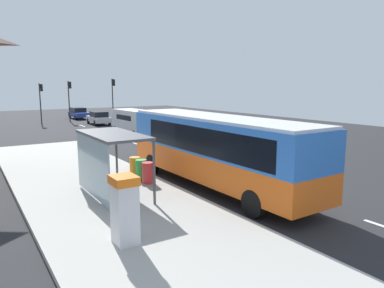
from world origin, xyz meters
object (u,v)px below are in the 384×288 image
(traffic_light_near_side, at_px, (113,93))
(traffic_light_far_side, at_px, (41,97))
(recycling_bin_orange, at_px, (135,167))
(sedan_near, at_px, (99,118))
(traffic_light_median, at_px, (69,95))
(recycling_bin_red, at_px, (148,173))
(sedan_far, at_px, (79,113))
(recycling_bin_green, at_px, (141,170))
(ticket_machine, at_px, (125,209))
(bus_shelter, at_px, (105,149))
(bus, at_px, (215,147))
(white_van, at_px, (134,120))

(traffic_light_near_side, height_order, traffic_light_far_side, traffic_light_near_side)
(recycling_bin_orange, bearing_deg, sedan_near, 75.57)
(sedan_near, height_order, traffic_light_near_side, traffic_light_near_side)
(traffic_light_far_side, relative_size, traffic_light_median, 0.94)
(recycling_bin_red, relative_size, traffic_light_near_side, 0.18)
(sedan_far, relative_size, recycling_bin_orange, 4.63)
(sedan_near, height_order, recycling_bin_orange, sedan_near)
(sedan_far, distance_m, recycling_bin_red, 35.76)
(traffic_light_far_side, bearing_deg, traffic_light_median, 12.89)
(recycling_bin_green, distance_m, traffic_light_far_side, 30.47)
(ticket_machine, distance_m, recycling_bin_green, 6.85)
(sedan_near, distance_m, traffic_light_far_side, 7.35)
(bus_shelter, bearing_deg, sedan_far, 76.40)
(bus_shelter, bearing_deg, recycling_bin_red, 21.18)
(bus, distance_m, ticket_machine, 6.82)
(recycling_bin_orange, height_order, traffic_light_near_side, traffic_light_near_side)
(bus, xyz_separation_m, recycling_bin_green, (-2.49, 2.38, -1.19))
(traffic_light_near_side, relative_size, traffic_light_far_side, 1.13)
(ticket_machine, relative_size, recycling_bin_orange, 2.04)
(recycling_bin_orange, bearing_deg, white_van, 66.69)
(recycling_bin_green, xyz_separation_m, recycling_bin_orange, (0.00, 0.70, 0.00))
(bus, bearing_deg, traffic_light_far_side, 92.42)
(sedan_far, height_order, bus_shelter, bus_shelter)
(bus, height_order, white_van, bus)
(bus, bearing_deg, recycling_bin_red, 146.05)
(ticket_machine, bearing_deg, recycling_bin_orange, 64.22)
(bus, distance_m, recycling_bin_green, 3.64)
(traffic_light_median, bearing_deg, recycling_bin_green, -98.40)
(recycling_bin_red, bearing_deg, bus_shelter, -158.82)
(white_van, xyz_separation_m, traffic_light_near_side, (3.30, 13.99, 2.21))
(bus, distance_m, sedan_far, 37.07)
(recycling_bin_orange, xyz_separation_m, traffic_light_near_side, (9.70, 28.85, 2.89))
(recycling_bin_red, bearing_deg, bus, -33.95)
(recycling_bin_red, bearing_deg, traffic_light_median, 81.78)
(sedan_far, xyz_separation_m, recycling_bin_orange, (-6.50, -33.77, -0.14))
(recycling_bin_green, relative_size, recycling_bin_orange, 1.00)
(recycling_bin_red, bearing_deg, traffic_light_near_side, 72.23)
(sedan_far, bearing_deg, ticket_machine, -103.53)
(recycling_bin_red, distance_m, traffic_light_far_side, 31.17)
(recycling_bin_green, bearing_deg, traffic_light_far_side, 87.92)
(bus, distance_m, bus_shelter, 4.78)
(white_van, relative_size, traffic_light_near_side, 0.98)
(bus, height_order, traffic_light_near_side, traffic_light_near_side)
(recycling_bin_orange, distance_m, traffic_light_near_side, 30.57)
(sedan_far, height_order, recycling_bin_green, sedan_far)
(recycling_bin_green, relative_size, traffic_light_median, 0.19)
(bus_shelter, bearing_deg, sedan_near, 72.43)
(sedan_far, height_order, traffic_light_median, traffic_light_median)
(white_van, xyz_separation_m, recycling_bin_orange, (-6.40, -14.85, -0.69))
(sedan_far, xyz_separation_m, recycling_bin_red, (-6.50, -35.17, -0.14))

